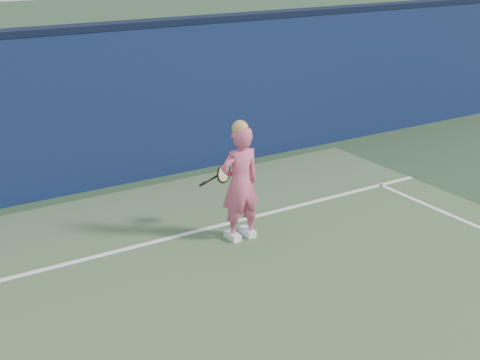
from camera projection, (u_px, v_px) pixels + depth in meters
backstop_wall at (37, 119)px, 10.15m from camera, size 24.00×0.40×2.50m
wall_cap at (28, 32)px, 9.70m from camera, size 24.00×0.42×0.10m
player at (240, 183)px, 8.84m from camera, size 0.57×0.38×1.65m
racket at (222, 174)px, 9.19m from camera, size 0.53×0.14×0.28m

